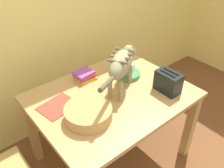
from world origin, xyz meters
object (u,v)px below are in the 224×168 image
object	(u,v)px
saucer_bowl	(128,74)
coffee_mug	(128,68)
book_stack	(85,75)
toaster	(168,82)
wicker_basket	(88,113)
cat	(122,63)
magazine	(58,106)
dining_table	(112,103)

from	to	relation	value
saucer_bowl	coffee_mug	bearing A→B (deg)	0.00
coffee_mug	book_stack	distance (m)	0.38
saucer_bowl	toaster	distance (m)	0.38
coffee_mug	wicker_basket	xyz separation A→B (m)	(-0.58, -0.23, -0.03)
coffee_mug	wicker_basket	bearing A→B (deg)	-158.79
coffee_mug	saucer_bowl	bearing A→B (deg)	180.00
cat	toaster	world-z (taller)	cat
cat	book_stack	distance (m)	0.39
magazine	book_stack	size ratio (longest dim) A/B	1.46
cat	coffee_mug	size ratio (longest dim) A/B	4.87
magazine	toaster	xyz separation A→B (m)	(0.77, -0.39, 0.08)
book_stack	wicker_basket	xyz separation A→B (m)	(-0.26, -0.42, 0.01)
book_stack	toaster	world-z (taller)	toaster
cat	saucer_bowl	size ratio (longest dim) A/B	2.84
cat	toaster	size ratio (longest dim) A/B	3.11
saucer_bowl	toaster	bearing A→B (deg)	-76.32
cat	wicker_basket	world-z (taller)	cat
saucer_bowl	magazine	world-z (taller)	saucer_bowl
magazine	saucer_bowl	bearing A→B (deg)	-12.06
saucer_bowl	wicker_basket	bearing A→B (deg)	-158.68
toaster	magazine	bearing A→B (deg)	153.45
wicker_basket	book_stack	bearing A→B (deg)	58.76
book_stack	coffee_mug	bearing A→B (deg)	-31.29
cat	book_stack	world-z (taller)	cat
book_stack	dining_table	bearing A→B (deg)	-82.82
dining_table	book_stack	distance (m)	0.35
saucer_bowl	toaster	xyz separation A→B (m)	(0.09, -0.37, 0.07)
dining_table	book_stack	bearing A→B (deg)	97.18
cat	dining_table	bearing A→B (deg)	-112.21
coffee_mug	book_stack	size ratio (longest dim) A/B	0.72
cat	toaster	xyz separation A→B (m)	(0.26, -0.26, -0.15)
coffee_mug	book_stack	world-z (taller)	coffee_mug
cat	wicker_basket	size ratio (longest dim) A/B	1.88
dining_table	saucer_bowl	distance (m)	0.32
cat	toaster	distance (m)	0.40
dining_table	book_stack	xyz separation A→B (m)	(-0.04, 0.32, 0.13)
coffee_mug	magazine	distance (m)	0.69
saucer_bowl	magazine	xyz separation A→B (m)	(-0.68, 0.02, -0.02)
toaster	saucer_bowl	bearing A→B (deg)	103.68
dining_table	toaster	world-z (taller)	toaster
saucer_bowl	book_stack	bearing A→B (deg)	148.43
wicker_basket	toaster	size ratio (longest dim) A/B	1.65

